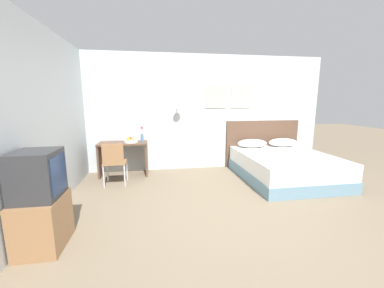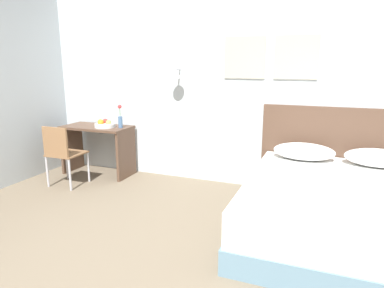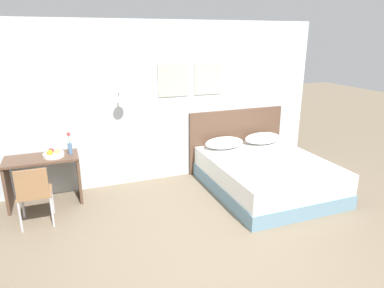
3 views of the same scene
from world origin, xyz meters
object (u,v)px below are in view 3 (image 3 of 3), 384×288
at_px(pillow_left, 224,143).
at_px(desk_chair, 34,191).
at_px(folded_towel_mid_bed, 297,176).
at_px(desk, 43,172).
at_px(pillow_right, 263,138).
at_px(folded_towel_near_foot, 277,165).
at_px(headboard, 236,139).
at_px(fruit_bowl, 53,154).
at_px(flower_vase, 70,145).
at_px(bed, 267,175).

bearing_deg(pillow_left, desk_chair, -168.22).
relative_size(folded_towel_mid_bed, desk_chair, 0.38).
bearing_deg(pillow_left, desk, 179.73).
distance_m(pillow_right, folded_towel_near_foot, 1.17).
bearing_deg(pillow_left, headboard, 36.48).
distance_m(fruit_bowl, flower_vase, 0.26).
distance_m(pillow_left, desk_chair, 3.09).
relative_size(pillow_left, flower_vase, 2.09).
bearing_deg(bed, pillow_right, 63.36).
distance_m(bed, desk_chair, 3.42).
bearing_deg(desk_chair, bed, -2.42).
distance_m(folded_towel_mid_bed, flower_vase, 3.29).
height_order(folded_towel_mid_bed, fruit_bowl, fruit_bowl).
height_order(pillow_left, folded_towel_near_foot, pillow_left).
bearing_deg(folded_towel_near_foot, folded_towel_mid_bed, -87.38).
xyz_separation_m(headboard, folded_towel_mid_bed, (-0.03, -1.82, -0.00)).
bearing_deg(fruit_bowl, folded_towel_mid_bed, -25.89).
xyz_separation_m(pillow_left, desk_chair, (-3.02, -0.63, -0.13)).
relative_size(folded_towel_near_foot, desk, 0.29).
relative_size(folded_towel_mid_bed, fruit_bowl, 1.09).
bearing_deg(headboard, desk, -175.28).
relative_size(headboard, pillow_left, 2.66).
distance_m(bed, pillow_right, 0.94).
bearing_deg(folded_towel_mid_bed, headboard, 89.19).
xyz_separation_m(pillow_left, pillow_right, (0.78, 0.00, 0.00)).
xyz_separation_m(pillow_right, desk_chair, (-3.80, -0.63, -0.13)).
height_order(folded_towel_mid_bed, desk_chair, desk_chair).
distance_m(headboard, flower_vase, 2.94).
xyz_separation_m(bed, folded_towel_near_foot, (-0.05, -0.31, 0.30)).
bearing_deg(headboard, folded_towel_near_foot, -91.93).
distance_m(pillow_right, fruit_bowl, 3.54).
xyz_separation_m(headboard, fruit_bowl, (-3.15, -0.31, 0.21)).
bearing_deg(desk_chair, desk, 81.64).
distance_m(pillow_right, flower_vase, 3.31).
relative_size(pillow_right, folded_towel_mid_bed, 2.18).
xyz_separation_m(desk, desk_chair, (-0.09, -0.64, -0.00)).
height_order(pillow_right, fruit_bowl, fruit_bowl).
relative_size(bed, flower_vase, 6.18).
relative_size(bed, pillow_right, 2.96).
xyz_separation_m(folded_towel_near_foot, fruit_bowl, (-3.10, 1.06, 0.21)).
distance_m(folded_towel_near_foot, flower_vase, 3.09).
relative_size(bed, folded_towel_mid_bed, 6.45).
relative_size(desk, fruit_bowl, 3.46).
relative_size(pillow_left, pillow_right, 1.00).
bearing_deg(folded_towel_mid_bed, fruit_bowl, 154.11).
bearing_deg(flower_vase, headboard, 5.16).
height_order(headboard, desk, headboard).
bearing_deg(flower_vase, desk, -178.49).
bearing_deg(pillow_left, folded_towel_mid_bed, -76.69).
bearing_deg(pillow_right, headboard, 143.52).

